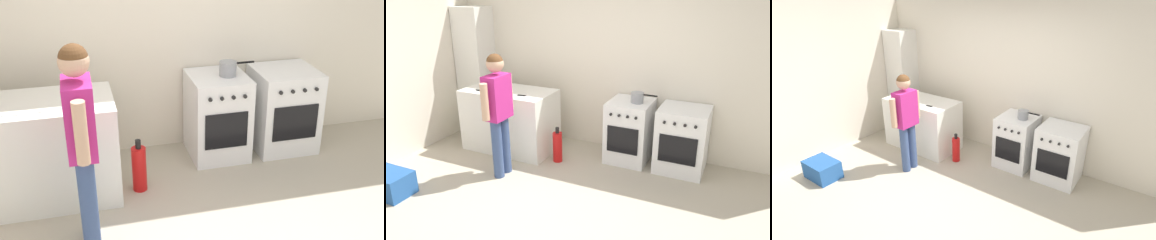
# 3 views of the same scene
# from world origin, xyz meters

# --- Properties ---
(ground_plane) EXTENTS (8.00, 8.00, 0.00)m
(ground_plane) POSITION_xyz_m (0.00, 0.00, 0.00)
(ground_plane) COLOR #ADA38E
(back_wall) EXTENTS (6.00, 0.10, 2.60)m
(back_wall) POSITION_xyz_m (0.00, 1.95, 1.30)
(back_wall) COLOR silver
(back_wall) RESTS_ON ground
(side_wall_left) EXTENTS (0.10, 3.10, 2.60)m
(side_wall_left) POSITION_xyz_m (-2.60, 0.40, 1.30)
(side_wall_left) COLOR silver
(side_wall_left) RESTS_ON ground
(counter_unit) EXTENTS (1.30, 0.70, 0.90)m
(counter_unit) POSITION_xyz_m (-1.35, 1.20, 0.45)
(counter_unit) COLOR silver
(counter_unit) RESTS_ON ground
(oven_left) EXTENTS (0.56, 0.62, 0.85)m
(oven_left) POSITION_xyz_m (0.35, 1.58, 0.43)
(oven_left) COLOR white
(oven_left) RESTS_ON ground
(oven_right) EXTENTS (0.62, 0.62, 0.85)m
(oven_right) POSITION_xyz_m (1.06, 1.58, 0.43)
(oven_right) COLOR white
(oven_right) RESTS_ON ground
(pot) EXTENTS (0.35, 0.17, 0.14)m
(pot) POSITION_xyz_m (0.44, 1.56, 0.92)
(pot) COLOR gray
(pot) RESTS_ON oven_left
(knife_bread) EXTENTS (0.35, 0.10, 0.01)m
(knife_bread) POSITION_xyz_m (-1.13, 1.02, 0.90)
(knife_bread) COLOR silver
(knife_bread) RESTS_ON counter_unit
(knife_paring) EXTENTS (0.20, 0.10, 0.01)m
(knife_paring) POSITION_xyz_m (-1.75, 1.28, 0.91)
(knife_paring) COLOR silver
(knife_paring) RESTS_ON counter_unit
(knife_carving) EXTENTS (0.33, 0.06, 0.01)m
(knife_carving) POSITION_xyz_m (-1.62, 0.99, 0.90)
(knife_carving) COLOR silver
(knife_carving) RESTS_ON counter_unit
(person) EXTENTS (0.21, 0.57, 1.57)m
(person) POSITION_xyz_m (-0.99, 0.47, 0.93)
(person) COLOR #384C7A
(person) RESTS_ON ground
(fire_extinguisher) EXTENTS (0.13, 0.13, 0.50)m
(fire_extinguisher) POSITION_xyz_m (-0.52, 1.10, 0.22)
(fire_extinguisher) COLOR red
(fire_extinguisher) RESTS_ON ground
(recycling_crate_lower) EXTENTS (0.52, 0.36, 0.28)m
(recycling_crate_lower) POSITION_xyz_m (-1.90, -0.50, 0.14)
(recycling_crate_lower) COLOR #235193
(recycling_crate_lower) RESTS_ON ground
(larder_cabinet) EXTENTS (0.48, 0.44, 2.00)m
(larder_cabinet) POSITION_xyz_m (-2.30, 1.68, 1.00)
(larder_cabinet) COLOR silver
(larder_cabinet) RESTS_ON ground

